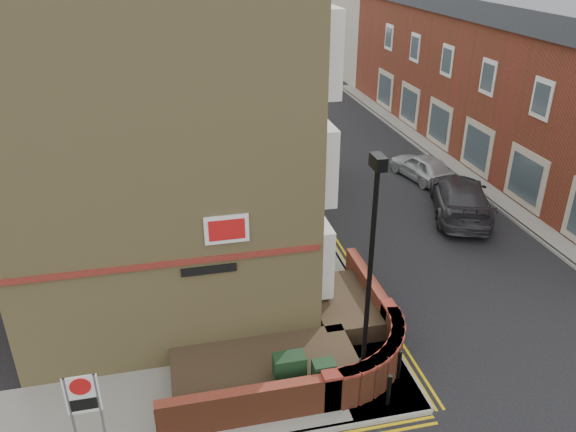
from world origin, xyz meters
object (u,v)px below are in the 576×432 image
Objects in this scene: lamppost at (369,279)px; silver_car_near at (306,165)px; utility_cabinet_large at (289,375)px; zone_sign at (84,401)px.

lamppost is 1.33× the size of silver_car_near.
lamppost reaches higher than utility_cabinet_large.
zone_sign is (-6.60, -0.70, -1.70)m from lamppost.
lamppost is 6.85m from zone_sign.
silver_car_near is (8.67, 14.58, -0.87)m from zone_sign.
utility_cabinet_large is 14.33m from silver_car_near.
zone_sign is at bearing -173.93° from lamppost.
utility_cabinet_large is 0.55× the size of zone_sign.
lamppost is 2.86× the size of zone_sign.
silver_car_near is (2.07, 13.87, -2.57)m from lamppost.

